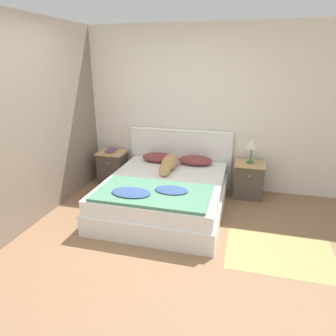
# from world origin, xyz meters

# --- Properties ---
(ground_plane) EXTENTS (16.00, 16.00, 0.00)m
(ground_plane) POSITION_xyz_m (0.00, 0.00, 0.00)
(ground_plane) COLOR #896647
(wall_back) EXTENTS (9.00, 0.06, 2.55)m
(wall_back) POSITION_xyz_m (0.00, 2.13, 1.27)
(wall_back) COLOR silver
(wall_back) RESTS_ON ground_plane
(wall_side_left) EXTENTS (0.06, 3.10, 2.55)m
(wall_side_left) POSITION_xyz_m (-1.50, 1.05, 1.27)
(wall_side_left) COLOR gray
(wall_side_left) RESTS_ON ground_plane
(bed) EXTENTS (1.63, 1.91, 0.46)m
(bed) POSITION_xyz_m (0.07, 1.08, 0.23)
(bed) COLOR white
(bed) RESTS_ON ground_plane
(headboard) EXTENTS (1.71, 0.06, 0.96)m
(headboard) POSITION_xyz_m (0.07, 2.06, 0.50)
(headboard) COLOR white
(headboard) RESTS_ON ground_plane
(nightstand_left) EXTENTS (0.45, 0.40, 0.55)m
(nightstand_left) POSITION_xyz_m (-1.07, 1.84, 0.28)
(nightstand_left) COLOR #4C4238
(nightstand_left) RESTS_ON ground_plane
(nightstand_right) EXTENTS (0.45, 0.40, 0.55)m
(nightstand_right) POSITION_xyz_m (1.21, 1.84, 0.28)
(nightstand_right) COLOR #4C4238
(nightstand_right) RESTS_ON ground_plane
(pillow_left) EXTENTS (0.55, 0.33, 0.13)m
(pillow_left) POSITION_xyz_m (-0.24, 1.82, 0.53)
(pillow_left) COLOR brown
(pillow_left) RESTS_ON bed
(pillow_right) EXTENTS (0.55, 0.33, 0.13)m
(pillow_right) POSITION_xyz_m (0.37, 1.82, 0.53)
(pillow_right) COLOR brown
(pillow_right) RESTS_ON bed
(quilt) EXTENTS (1.40, 0.79, 0.07)m
(quilt) POSITION_xyz_m (0.05, 0.56, 0.49)
(quilt) COLOR #4C8466
(quilt) RESTS_ON bed
(dog) EXTENTS (0.23, 0.74, 0.22)m
(dog) POSITION_xyz_m (0.03, 1.45, 0.56)
(dog) COLOR tan
(dog) RESTS_ON bed
(book_stack) EXTENTS (0.16, 0.23, 0.04)m
(book_stack) POSITION_xyz_m (-1.07, 1.82, 0.57)
(book_stack) COLOR gold
(book_stack) RESTS_ON nightstand_left
(table_lamp) EXTENTS (0.21, 0.21, 0.38)m
(table_lamp) POSITION_xyz_m (1.21, 1.83, 0.85)
(table_lamp) COLOR #336B4C
(table_lamp) RESTS_ON nightstand_right
(rug) EXTENTS (1.16, 0.82, 0.00)m
(rug) POSITION_xyz_m (1.58, 0.39, 0.00)
(rug) COLOR tan
(rug) RESTS_ON ground_plane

